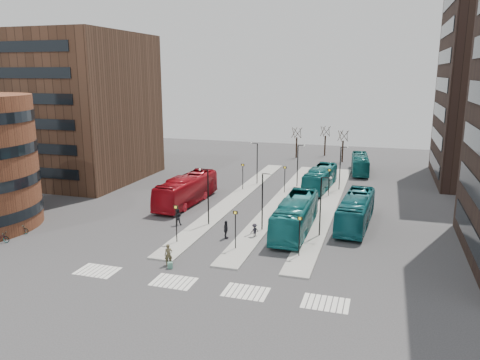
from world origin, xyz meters
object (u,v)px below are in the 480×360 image
(commuter_a, at_px, (178,217))
(bicycle_far, at_px, (20,229))
(traveller, at_px, (168,255))
(commuter_c, at_px, (254,231))
(teal_bus_b, at_px, (320,178))
(teal_bus_d, at_px, (360,164))
(suitcase, at_px, (170,265))
(teal_bus_c, at_px, (356,211))
(teal_bus_a, at_px, (295,215))
(bicycle_near, at_px, (0,237))
(red_bus, at_px, (187,190))
(commuter_b, at_px, (226,230))

(commuter_a, xyz_separation_m, bicycle_far, (-14.33, -7.49, -0.43))
(traveller, distance_m, commuter_c, 10.27)
(traveller, xyz_separation_m, commuter_a, (-3.87, 10.26, -0.03))
(teal_bus_b, distance_m, teal_bus_d, 14.13)
(suitcase, distance_m, teal_bus_c, 21.76)
(teal_bus_a, bearing_deg, bicycle_far, -161.70)
(teal_bus_a, bearing_deg, bicycle_near, -156.89)
(teal_bus_b, bearing_deg, red_bus, -135.57)
(red_bus, relative_size, teal_bus_c, 1.07)
(red_bus, height_order, bicycle_near, red_bus)
(teal_bus_b, bearing_deg, teal_bus_c, -64.04)
(commuter_a, xyz_separation_m, bicycle_near, (-14.33, -10.09, -0.41))
(suitcase, bearing_deg, red_bus, 85.11)
(suitcase, relative_size, commuter_c, 0.36)
(teal_bus_d, bearing_deg, teal_bus_b, -114.70)
(commuter_c, bearing_deg, commuter_b, -28.30)
(suitcase, height_order, teal_bus_b, teal_bus_b)
(suitcase, height_order, commuter_c, commuter_c)
(teal_bus_a, relative_size, teal_bus_d, 1.18)
(traveller, bearing_deg, bicycle_near, 150.16)
(teal_bus_b, bearing_deg, traveller, -101.08)
(red_bus, bearing_deg, teal_bus_d, 55.22)
(teal_bus_d, distance_m, commuter_c, 36.39)
(commuter_c, bearing_deg, teal_bus_b, -150.09)
(bicycle_near, bearing_deg, traveller, -99.85)
(commuter_b, bearing_deg, teal_bus_c, -59.24)
(traveller, bearing_deg, commuter_b, 42.40)
(commuter_b, height_order, bicycle_near, commuter_b)
(traveller, xyz_separation_m, commuter_b, (2.56, 7.74, -0.01))
(teal_bus_d, height_order, bicycle_far, teal_bus_d)
(teal_bus_a, xyz_separation_m, traveller, (-8.78, -11.84, -0.83))
(teal_bus_c, xyz_separation_m, bicycle_near, (-32.82, -15.66, -1.17))
(teal_bus_b, relative_size, bicycle_near, 5.97)
(teal_bus_d, bearing_deg, commuter_a, -122.02)
(red_bus, distance_m, teal_bus_a, 16.50)
(teal_bus_a, xyz_separation_m, bicycle_near, (-26.97, -11.67, -1.27))
(red_bus, xyz_separation_m, teal_bus_a, (15.13, -6.59, -0.02))
(red_bus, distance_m, bicycle_near, 21.80)
(teal_bus_b, bearing_deg, bicycle_far, -129.01)
(teal_bus_c, height_order, traveller, teal_bus_c)
(traveller, height_order, bicycle_near, traveller)
(teal_bus_b, bearing_deg, teal_bus_a, -85.19)
(suitcase, height_order, bicycle_near, bicycle_near)
(teal_bus_b, relative_size, commuter_c, 7.78)
(teal_bus_c, height_order, teal_bus_d, teal_bus_c)
(traveller, bearing_deg, bicycle_far, 142.05)
(commuter_a, height_order, bicycle_near, commuter_a)
(bicycle_far, bearing_deg, red_bus, -49.84)
(commuter_a, xyz_separation_m, commuter_b, (6.42, -2.52, 0.02))
(teal_bus_a, height_order, teal_bus_d, teal_bus_a)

